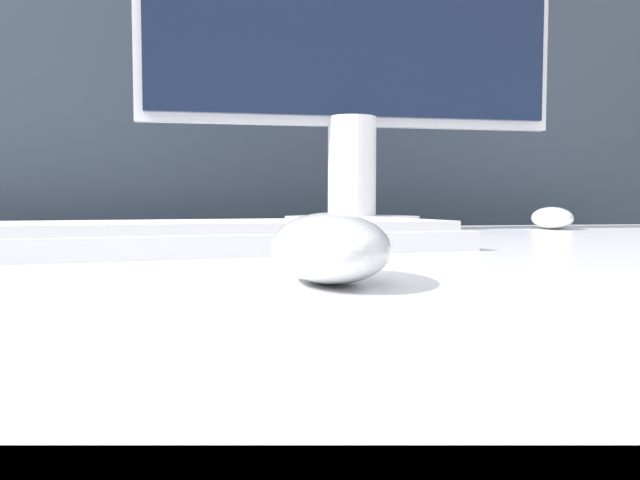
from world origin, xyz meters
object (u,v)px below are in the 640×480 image
(computer_mouse_far, at_px, (553,218))
(computer_mouse_near, at_px, (332,247))
(monitor, at_px, (353,17))
(keyboard, at_px, (202,237))

(computer_mouse_far, bearing_deg, computer_mouse_near, -114.94)
(monitor, height_order, computer_mouse_far, monitor)
(computer_mouse_far, bearing_deg, monitor, -167.16)
(computer_mouse_near, height_order, monitor, monitor)
(monitor, xyz_separation_m, computer_mouse_far, (0.29, -0.01, -0.27))
(computer_mouse_far, bearing_deg, keyboard, -132.28)
(computer_mouse_near, bearing_deg, keyboard, 110.88)
(keyboard, distance_m, monitor, 0.48)
(keyboard, bearing_deg, computer_mouse_near, -81.53)
(monitor, relative_size, computer_mouse_far, 5.41)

